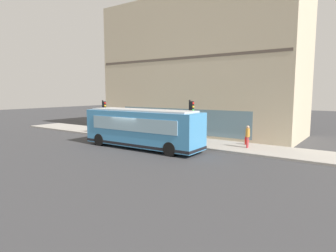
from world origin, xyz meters
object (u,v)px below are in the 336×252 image
at_px(pedestrian_walking_along_curb, 248,135).
at_px(fire_hydrant, 246,140).
at_px(traffic_light_near_corner, 191,114).
at_px(traffic_light_down_block, 104,111).
at_px(newspaper_vending_box, 128,127).
at_px(pedestrian_near_hydrant, 97,122).
at_px(city_bus_nearside, 142,129).

bearing_deg(pedestrian_walking_along_curb, fire_hydrant, 23.76).
bearing_deg(traffic_light_near_corner, traffic_light_down_block, 89.98).
bearing_deg(newspaper_vending_box, pedestrian_near_hydrant, 129.52).
relative_size(city_bus_nearside, pedestrian_walking_along_curb, 5.86).
distance_m(city_bus_nearside, traffic_light_near_corner, 4.12).
xyz_separation_m(pedestrian_walking_along_curb, pedestrian_near_hydrant, (-0.71, 16.44, 0.05)).
distance_m(traffic_light_near_corner, newspaper_vending_box, 10.27).
xyz_separation_m(city_bus_nearside, newspaper_vending_box, (5.70, 6.86, -0.95)).
xyz_separation_m(traffic_light_down_block, fire_hydrant, (2.67, -13.91, -2.03)).
xyz_separation_m(traffic_light_down_block, newspaper_vending_box, (2.88, -0.61, -1.94)).
distance_m(city_bus_nearside, pedestrian_walking_along_curb, 8.20).
bearing_deg(fire_hydrant, traffic_light_near_corner, 126.09).
xyz_separation_m(city_bus_nearside, traffic_light_near_corner, (2.82, -2.77, 1.14)).
xyz_separation_m(traffic_light_near_corner, pedestrian_walking_along_curb, (1.45, -4.21, -1.55)).
height_order(city_bus_nearside, fire_hydrant, city_bus_nearside).
bearing_deg(city_bus_nearside, pedestrian_near_hydrant, 69.35).
distance_m(traffic_light_down_block, newspaper_vending_box, 3.53).
bearing_deg(traffic_light_near_corner, city_bus_nearside, 135.48).
distance_m(city_bus_nearside, traffic_light_down_block, 8.04).
bearing_deg(city_bus_nearside, traffic_light_near_corner, -44.52).
xyz_separation_m(pedestrian_walking_along_curb, newspaper_vending_box, (1.43, 13.84, -0.54)).
bearing_deg(traffic_light_down_block, traffic_light_near_corner, -90.02).
bearing_deg(newspaper_vending_box, traffic_light_near_corner, -106.66).
relative_size(city_bus_nearside, traffic_light_near_corner, 2.77).
relative_size(pedestrian_walking_along_curb, newspaper_vending_box, 1.91).
distance_m(traffic_light_down_block, pedestrian_near_hydrant, 2.52).
distance_m(traffic_light_near_corner, pedestrian_near_hydrant, 12.34).
bearing_deg(city_bus_nearside, traffic_light_down_block, 69.27).
bearing_deg(pedestrian_near_hydrant, pedestrian_walking_along_curb, -87.54).
relative_size(fire_hydrant, pedestrian_near_hydrant, 0.41).
xyz_separation_m(pedestrian_near_hydrant, newspaper_vending_box, (2.14, -2.60, -0.58)).
xyz_separation_m(city_bus_nearside, pedestrian_walking_along_curb, (4.27, -6.98, -0.41)).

